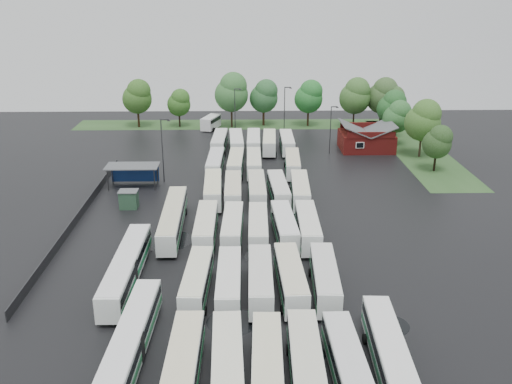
{
  "coord_description": "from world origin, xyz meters",
  "views": [
    {
      "loc": [
        0.48,
        -63.94,
        29.98
      ],
      "look_at": [
        2.0,
        12.0,
        2.5
      ],
      "focal_mm": 40.0,
      "sensor_mm": 36.0,
      "label": 1
    }
  ],
  "objects_px": {
    "minibus": "(211,122)",
    "artic_bus_west_a": "(131,341)",
    "brick_building": "(366,140)",
    "artic_bus_east": "(393,365)"
  },
  "relations": [
    {
      "from": "artic_bus_west_a",
      "to": "artic_bus_east",
      "type": "xyz_separation_m",
      "value": [
        21.36,
        -3.8,
        0.03
      ]
    },
    {
      "from": "artic_bus_west_a",
      "to": "artic_bus_east",
      "type": "bearing_deg",
      "value": -8.15
    },
    {
      "from": "brick_building",
      "to": "minibus",
      "type": "bearing_deg",
      "value": 150.43
    },
    {
      "from": "minibus",
      "to": "artic_bus_west_a",
      "type": "bearing_deg",
      "value": -73.27
    },
    {
      "from": "brick_building",
      "to": "artic_bus_east",
      "type": "distance_m",
      "value": 70.27
    },
    {
      "from": "artic_bus_west_a",
      "to": "minibus",
      "type": "relative_size",
      "value": 2.4
    },
    {
      "from": "brick_building",
      "to": "minibus",
      "type": "height_order",
      "value": "brick_building"
    },
    {
      "from": "artic_bus_west_a",
      "to": "artic_bus_east",
      "type": "distance_m",
      "value": 21.7
    },
    {
      "from": "artic_bus_west_a",
      "to": "minibus",
      "type": "height_order",
      "value": "artic_bus_west_a"
    },
    {
      "from": "artic_bus_east",
      "to": "brick_building",
      "type": "bearing_deg",
      "value": 82.98
    }
  ]
}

